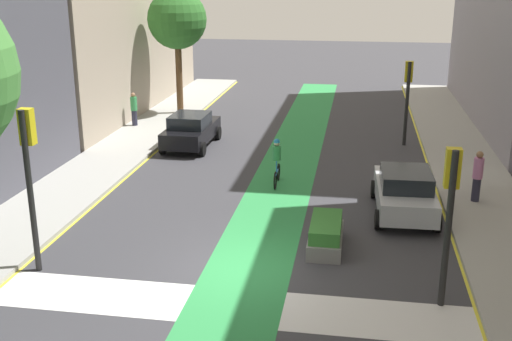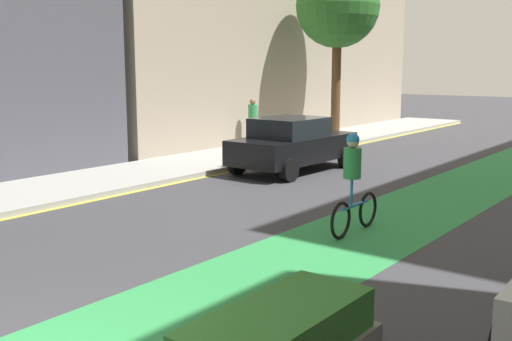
{
  "view_description": "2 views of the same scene",
  "coord_description": "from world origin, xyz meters",
  "px_view_note": "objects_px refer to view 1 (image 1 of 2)",
  "views": [
    {
      "loc": [
        2.91,
        -15.26,
        7.77
      ],
      "look_at": [
        -0.45,
        5.14,
        1.2
      ],
      "focal_mm": 43.99,
      "sensor_mm": 36.0,
      "label": 1
    },
    {
      "loc": [
        5.2,
        -2.43,
        3.03
      ],
      "look_at": [
        -0.63,
        5.1,
        1.39
      ],
      "focal_mm": 42.63,
      "sensor_mm": 36.0,
      "label": 2
    }
  ],
  "objects_px": {
    "cyclist_in_lane": "(277,161)",
    "car_black_left_far": "(191,130)",
    "street_tree_far": "(177,20)",
    "pedestrian_sidewalk_left_a": "(134,109)",
    "median_planter": "(326,235)",
    "traffic_signal_far_right": "(408,87)",
    "traffic_signal_near_right": "(450,197)",
    "traffic_signal_near_left": "(29,160)",
    "car_silver_right_far": "(405,192)",
    "pedestrian_sidewalk_right_a": "(478,176)"
  },
  "relations": [
    {
      "from": "cyclist_in_lane",
      "to": "pedestrian_sidewalk_left_a",
      "type": "bearing_deg",
      "value": 137.02
    },
    {
      "from": "traffic_signal_far_right",
      "to": "traffic_signal_near_left",
      "type": "bearing_deg",
      "value": -125.53
    },
    {
      "from": "car_silver_right_far",
      "to": "median_planter",
      "type": "distance_m",
      "value": 3.95
    },
    {
      "from": "pedestrian_sidewalk_right_a",
      "to": "street_tree_far",
      "type": "distance_m",
      "value": 19.16
    },
    {
      "from": "car_black_left_far",
      "to": "street_tree_far",
      "type": "bearing_deg",
      "value": 110.14
    },
    {
      "from": "traffic_signal_near_left",
      "to": "cyclist_in_lane",
      "type": "xyz_separation_m",
      "value": [
        5.47,
        7.98,
        -2.14
      ]
    },
    {
      "from": "median_planter",
      "to": "street_tree_far",
      "type": "bearing_deg",
      "value": 118.85
    },
    {
      "from": "traffic_signal_far_right",
      "to": "pedestrian_sidewalk_right_a",
      "type": "height_order",
      "value": "traffic_signal_far_right"
    },
    {
      "from": "traffic_signal_near_right",
      "to": "median_planter",
      "type": "height_order",
      "value": "traffic_signal_near_right"
    },
    {
      "from": "car_silver_right_far",
      "to": "median_planter",
      "type": "height_order",
      "value": "car_silver_right_far"
    },
    {
      "from": "car_black_left_far",
      "to": "pedestrian_sidewalk_right_a",
      "type": "height_order",
      "value": "pedestrian_sidewalk_right_a"
    },
    {
      "from": "traffic_signal_far_right",
      "to": "street_tree_far",
      "type": "relative_size",
      "value": 0.58
    },
    {
      "from": "traffic_signal_far_right",
      "to": "median_planter",
      "type": "distance_m",
      "value": 12.78
    },
    {
      "from": "traffic_signal_far_right",
      "to": "car_black_left_far",
      "type": "relative_size",
      "value": 0.92
    },
    {
      "from": "cyclist_in_lane",
      "to": "street_tree_far",
      "type": "distance_m",
      "value": 13.99
    },
    {
      "from": "traffic_signal_near_left",
      "to": "traffic_signal_far_right",
      "type": "xyz_separation_m",
      "value": [
        10.61,
        14.86,
        -0.37
      ]
    },
    {
      "from": "car_black_left_far",
      "to": "cyclist_in_lane",
      "type": "xyz_separation_m",
      "value": [
        4.64,
        -4.87,
        0.17
      ]
    },
    {
      "from": "traffic_signal_near_right",
      "to": "median_planter",
      "type": "bearing_deg",
      "value": 136.92
    },
    {
      "from": "traffic_signal_near_right",
      "to": "pedestrian_sidewalk_right_a",
      "type": "distance_m",
      "value": 7.63
    },
    {
      "from": "traffic_signal_near_left",
      "to": "traffic_signal_near_right",
      "type": "bearing_deg",
      "value": -0.75
    },
    {
      "from": "traffic_signal_near_left",
      "to": "car_silver_right_far",
      "type": "bearing_deg",
      "value": 29.73
    },
    {
      "from": "traffic_signal_far_right",
      "to": "cyclist_in_lane",
      "type": "height_order",
      "value": "traffic_signal_far_right"
    },
    {
      "from": "traffic_signal_near_left",
      "to": "car_black_left_far",
      "type": "height_order",
      "value": "traffic_signal_near_left"
    },
    {
      "from": "cyclist_in_lane",
      "to": "car_black_left_far",
      "type": "bearing_deg",
      "value": 133.65
    },
    {
      "from": "traffic_signal_near_left",
      "to": "pedestrian_sidewalk_left_a",
      "type": "height_order",
      "value": "traffic_signal_near_left"
    },
    {
      "from": "traffic_signal_near_left",
      "to": "traffic_signal_far_right",
      "type": "relative_size",
      "value": 1.14
    },
    {
      "from": "traffic_signal_far_right",
      "to": "median_planter",
      "type": "bearing_deg",
      "value": -103.71
    },
    {
      "from": "pedestrian_sidewalk_left_a",
      "to": "car_silver_right_far",
      "type": "bearing_deg",
      "value": -37.83
    },
    {
      "from": "traffic_signal_far_right",
      "to": "pedestrian_sidewalk_left_a",
      "type": "height_order",
      "value": "traffic_signal_far_right"
    },
    {
      "from": "pedestrian_sidewalk_right_a",
      "to": "car_black_left_far",
      "type": "bearing_deg",
      "value": 153.67
    },
    {
      "from": "cyclist_in_lane",
      "to": "traffic_signal_near_right",
      "type": "bearing_deg",
      "value": -57.65
    },
    {
      "from": "pedestrian_sidewalk_right_a",
      "to": "median_planter",
      "type": "height_order",
      "value": "pedestrian_sidewalk_right_a"
    },
    {
      "from": "traffic_signal_near_right",
      "to": "car_silver_right_far",
      "type": "bearing_deg",
      "value": 95.44
    },
    {
      "from": "traffic_signal_far_right",
      "to": "car_silver_right_far",
      "type": "bearing_deg",
      "value": -93.48
    },
    {
      "from": "car_silver_right_far",
      "to": "street_tree_far",
      "type": "height_order",
      "value": "street_tree_far"
    },
    {
      "from": "traffic_signal_near_left",
      "to": "pedestrian_sidewalk_right_a",
      "type": "bearing_deg",
      "value": 29.24
    },
    {
      "from": "car_black_left_far",
      "to": "car_silver_right_far",
      "type": "bearing_deg",
      "value": -37.61
    },
    {
      "from": "cyclist_in_lane",
      "to": "traffic_signal_far_right",
      "type": "bearing_deg",
      "value": 53.21
    },
    {
      "from": "traffic_signal_near_right",
      "to": "car_black_left_far",
      "type": "relative_size",
      "value": 0.93
    },
    {
      "from": "pedestrian_sidewalk_left_a",
      "to": "median_planter",
      "type": "height_order",
      "value": "pedestrian_sidewalk_left_a"
    },
    {
      "from": "street_tree_far",
      "to": "median_planter",
      "type": "height_order",
      "value": "street_tree_far"
    },
    {
      "from": "pedestrian_sidewalk_right_a",
      "to": "street_tree_far",
      "type": "height_order",
      "value": "street_tree_far"
    },
    {
      "from": "street_tree_far",
      "to": "median_planter",
      "type": "bearing_deg",
      "value": -61.15
    },
    {
      "from": "traffic_signal_near_right",
      "to": "pedestrian_sidewalk_left_a",
      "type": "distance_m",
      "value": 21.12
    },
    {
      "from": "car_black_left_far",
      "to": "traffic_signal_far_right",
      "type": "bearing_deg",
      "value": 11.59
    },
    {
      "from": "traffic_signal_near_right",
      "to": "street_tree_far",
      "type": "height_order",
      "value": "street_tree_far"
    },
    {
      "from": "traffic_signal_near_right",
      "to": "traffic_signal_near_left",
      "type": "bearing_deg",
      "value": 179.25
    },
    {
      "from": "street_tree_far",
      "to": "median_planter",
      "type": "relative_size",
      "value": 2.98
    },
    {
      "from": "traffic_signal_near_right",
      "to": "traffic_signal_far_right",
      "type": "xyz_separation_m",
      "value": [
        -0.01,
        15.0,
        -0.02
      ]
    },
    {
      "from": "pedestrian_sidewalk_right_a",
      "to": "pedestrian_sidewalk_left_a",
      "type": "bearing_deg",
      "value": 150.4
    }
  ]
}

